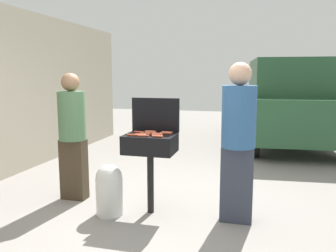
% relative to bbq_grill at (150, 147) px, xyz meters
% --- Properties ---
extents(ground_plane, '(24.00, 24.00, 0.00)m').
position_rel_bbq_grill_xyz_m(ground_plane, '(0.06, -0.00, -0.82)').
color(ground_plane, gray).
extents(house_wall_side, '(0.24, 8.00, 2.78)m').
position_rel_bbq_grill_xyz_m(house_wall_side, '(-2.81, 1.00, 0.57)').
color(house_wall_side, '#B2A893').
rests_on(house_wall_side, ground).
extents(bbq_grill, '(0.60, 0.44, 0.97)m').
position_rel_bbq_grill_xyz_m(bbq_grill, '(0.00, 0.00, 0.00)').
color(bbq_grill, black).
rests_on(bbq_grill, ground).
extents(grill_lid_open, '(0.60, 0.05, 0.42)m').
position_rel_bbq_grill_xyz_m(grill_lid_open, '(-0.00, 0.22, 0.36)').
color(grill_lid_open, black).
rests_on(grill_lid_open, bbq_grill).
extents(hot_dog_0, '(0.13, 0.03, 0.03)m').
position_rel_bbq_grill_xyz_m(hot_dog_0, '(0.17, 0.06, 0.16)').
color(hot_dog_0, '#B74C33').
rests_on(hot_dog_0, bbq_grill).
extents(hot_dog_1, '(0.13, 0.04, 0.03)m').
position_rel_bbq_grill_xyz_m(hot_dog_1, '(-0.17, -0.16, 0.16)').
color(hot_dog_1, '#AD4228').
rests_on(hot_dog_1, bbq_grill).
extents(hot_dog_2, '(0.13, 0.04, 0.03)m').
position_rel_bbq_grill_xyz_m(hot_dog_2, '(-0.04, 0.13, 0.16)').
color(hot_dog_2, '#C6593D').
rests_on(hot_dog_2, bbq_grill).
extents(hot_dog_3, '(0.13, 0.03, 0.03)m').
position_rel_bbq_grill_xyz_m(hot_dog_3, '(-0.01, 0.06, 0.16)').
color(hot_dog_3, '#AD4228').
rests_on(hot_dog_3, bbq_grill).
extents(hot_dog_4, '(0.13, 0.03, 0.03)m').
position_rel_bbq_grill_xyz_m(hot_dog_4, '(-0.08, -0.11, 0.16)').
color(hot_dog_4, '#B74C33').
rests_on(hot_dog_4, bbq_grill).
extents(hot_dog_5, '(0.13, 0.04, 0.03)m').
position_rel_bbq_grill_xyz_m(hot_dog_5, '(0.09, 0.00, 0.16)').
color(hot_dog_5, '#C6593D').
rests_on(hot_dog_5, bbq_grill).
extents(hot_dog_6, '(0.13, 0.03, 0.03)m').
position_rel_bbq_grill_xyz_m(hot_dog_6, '(0.10, -0.06, 0.16)').
color(hot_dog_6, '#B74C33').
rests_on(hot_dog_6, bbq_grill).
extents(hot_dog_7, '(0.13, 0.04, 0.03)m').
position_rel_bbq_grill_xyz_m(hot_dog_7, '(-0.03, -0.17, 0.16)').
color(hot_dog_7, '#C6593D').
rests_on(hot_dog_7, bbq_grill).
extents(hot_dog_8, '(0.13, 0.04, 0.03)m').
position_rel_bbq_grill_xyz_m(hot_dog_8, '(-0.03, 0.09, 0.16)').
color(hot_dog_8, '#B74C33').
rests_on(hot_dog_8, bbq_grill).
extents(hot_dog_9, '(0.13, 0.03, 0.03)m').
position_rel_bbq_grill_xyz_m(hot_dog_9, '(0.18, 0.12, 0.16)').
color(hot_dog_9, '#C6593D').
rests_on(hot_dog_9, bbq_grill).
extents(hot_dog_10, '(0.13, 0.03, 0.03)m').
position_rel_bbq_grill_xyz_m(hot_dog_10, '(-0.00, 0.03, 0.16)').
color(hot_dog_10, '#AD4228').
rests_on(hot_dog_10, bbq_grill).
extents(hot_dog_11, '(0.13, 0.03, 0.03)m').
position_rel_bbq_grill_xyz_m(hot_dog_11, '(0.12, -0.10, 0.16)').
color(hot_dog_11, '#AD4228').
rests_on(hot_dog_11, bbq_grill).
extents(hot_dog_12, '(0.13, 0.04, 0.03)m').
position_rel_bbq_grill_xyz_m(hot_dog_12, '(0.14, -0.16, 0.16)').
color(hot_dog_12, '#C6593D').
rests_on(hot_dog_12, bbq_grill).
extents(hot_dog_13, '(0.13, 0.04, 0.03)m').
position_rel_bbq_grill_xyz_m(hot_dog_13, '(-0.05, -0.04, 0.16)').
color(hot_dog_13, '#C6593D').
rests_on(hot_dog_13, bbq_grill).
extents(hot_dog_14, '(0.13, 0.04, 0.03)m').
position_rel_bbq_grill_xyz_m(hot_dog_14, '(-0.16, 0.05, 0.16)').
color(hot_dog_14, '#AD4228').
rests_on(hot_dog_14, bbq_grill).
extents(propane_tank, '(0.32, 0.32, 0.62)m').
position_rel_bbq_grill_xyz_m(propane_tank, '(-0.46, -0.20, -0.50)').
color(propane_tank, silver).
rests_on(propane_tank, ground).
extents(person_left, '(0.36, 0.36, 1.69)m').
position_rel_bbq_grill_xyz_m(person_left, '(-1.14, 0.19, 0.10)').
color(person_left, '#3F3323').
rests_on(person_left, ground).
extents(person_right, '(0.38, 0.38, 1.81)m').
position_rel_bbq_grill_xyz_m(person_right, '(1.03, 0.01, 0.16)').
color(person_right, '#333847').
rests_on(person_right, ground).
extents(parked_minivan, '(2.33, 4.54, 2.02)m').
position_rel_bbq_grill_xyz_m(parked_minivan, '(1.94, 4.83, 0.21)').
color(parked_minivan, '#234C2D').
rests_on(parked_minivan, ground).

